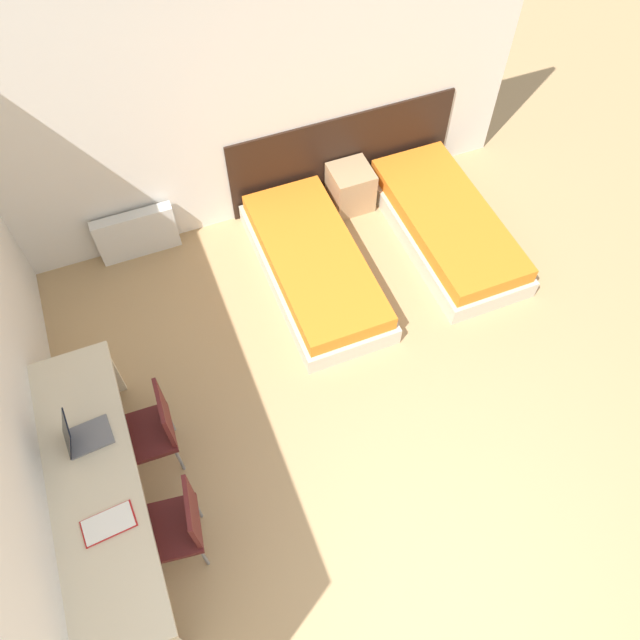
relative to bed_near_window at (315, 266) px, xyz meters
name	(u,v)px	position (x,y,z in m)	size (l,w,h in m)	color
ground_plane	(439,612)	(-0.27, -3.12, -0.18)	(20.00, 20.00, 0.00)	tan
wall_back	(240,102)	(-0.27, 1.06, 1.17)	(5.50, 0.05, 2.70)	silver
headboard_panel	(342,155)	(0.71, 1.02, 0.30)	(2.40, 0.03, 0.94)	black
bed_near_window	(315,266)	(0.00, 0.00, 0.00)	(0.89, 1.98, 0.36)	beige
bed_near_door	(446,225)	(1.42, 0.00, 0.00)	(0.89, 1.98, 0.36)	beige
nightstand	(351,187)	(0.71, 0.79, 0.06)	(0.41, 0.41, 0.46)	tan
radiator	(137,234)	(-1.49, 0.94, 0.08)	(0.77, 0.12, 0.52)	silver
desk	(99,491)	(-2.23, -1.62, 0.40)	(0.60, 2.21, 0.73)	beige
chair_near_laptop	(152,429)	(-1.79, -1.24, 0.31)	(0.43, 0.43, 0.87)	#511919
chair_near_notebook	(178,524)	(-1.79, -2.00, 0.31)	(0.47, 0.47, 0.87)	#511919
laptop	(81,436)	(-2.22, -1.27, 0.61)	(0.33, 0.26, 0.31)	slate
open_notebook	(108,524)	(-2.18, -1.92, 0.56)	(0.35, 0.21, 0.02)	#B21E1E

